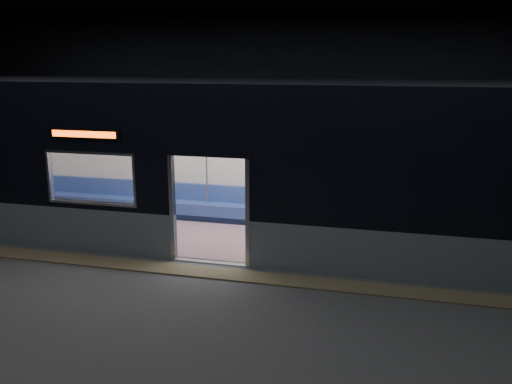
% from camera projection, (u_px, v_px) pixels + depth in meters
% --- Properties ---
extents(station_floor, '(24.00, 14.00, 0.01)m').
position_uv_depth(station_floor, '(191.00, 285.00, 9.31)').
color(station_floor, '#47494C').
rests_on(station_floor, ground).
extents(station_envelope, '(24.00, 14.00, 5.00)m').
position_uv_depth(station_envelope, '(184.00, 66.00, 8.42)').
color(station_envelope, black).
rests_on(station_envelope, station_floor).
extents(tactile_strip, '(22.80, 0.50, 0.03)m').
position_uv_depth(tactile_strip, '(202.00, 272.00, 9.82)').
color(tactile_strip, '#8C7F59').
rests_on(tactile_strip, station_floor).
extents(metro_car, '(18.00, 3.04, 3.35)m').
position_uv_depth(metro_car, '(232.00, 154.00, 11.26)').
color(metro_car, gray).
rests_on(metro_car, station_floor).
extents(passenger, '(0.42, 0.72, 1.42)m').
position_uv_depth(passenger, '(375.00, 199.00, 11.75)').
color(passenger, black).
rests_on(passenger, metro_car).
extents(handbag, '(0.33, 0.31, 0.14)m').
position_uv_depth(handbag, '(376.00, 208.00, 11.55)').
color(handbag, black).
rests_on(handbag, passenger).
extents(transit_map, '(0.90, 0.03, 0.59)m').
position_uv_depth(transit_map, '(328.00, 165.00, 12.15)').
color(transit_map, white).
rests_on(transit_map, metro_car).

